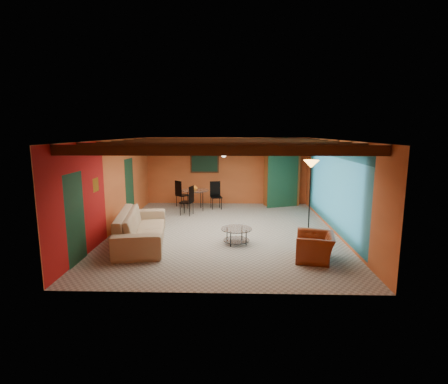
{
  "coord_description": "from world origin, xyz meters",
  "views": [
    {
      "loc": [
        0.3,
        -9.88,
        2.94
      ],
      "look_at": [
        0.0,
        0.2,
        1.15
      ],
      "focal_mm": 27.48,
      "sensor_mm": 36.0,
      "label": 1
    }
  ],
  "objects_px": {
    "dining_table": "(195,196)",
    "armoire": "(282,178)",
    "potted_plant": "(283,143)",
    "armchair": "(315,247)",
    "vase": "(195,180)",
    "coffee_table": "(236,236)",
    "floor_lamp": "(310,197)",
    "sofa": "(142,227)"
  },
  "relations": [
    {
      "from": "dining_table",
      "to": "potted_plant",
      "type": "height_order",
      "value": "potted_plant"
    },
    {
      "from": "armoire",
      "to": "vase",
      "type": "height_order",
      "value": "armoire"
    },
    {
      "from": "dining_table",
      "to": "armoire",
      "type": "relative_size",
      "value": 0.91
    },
    {
      "from": "potted_plant",
      "to": "vase",
      "type": "height_order",
      "value": "potted_plant"
    },
    {
      "from": "armchair",
      "to": "armoire",
      "type": "xyz_separation_m",
      "value": [
        0.02,
        5.96,
        0.8
      ]
    },
    {
      "from": "sofa",
      "to": "armchair",
      "type": "bearing_deg",
      "value": -113.9
    },
    {
      "from": "floor_lamp",
      "to": "coffee_table",
      "type": "bearing_deg",
      "value": -154.72
    },
    {
      "from": "potted_plant",
      "to": "vase",
      "type": "bearing_deg",
      "value": -164.37
    },
    {
      "from": "sofa",
      "to": "potted_plant",
      "type": "xyz_separation_m",
      "value": [
        4.35,
        4.85,
        2.06
      ]
    },
    {
      "from": "coffee_table",
      "to": "vase",
      "type": "xyz_separation_m",
      "value": [
        -1.54,
        3.91,
        0.95
      ]
    },
    {
      "from": "coffee_table",
      "to": "dining_table",
      "type": "relative_size",
      "value": 0.41
    },
    {
      "from": "sofa",
      "to": "armoire",
      "type": "height_order",
      "value": "armoire"
    },
    {
      "from": "dining_table",
      "to": "vase",
      "type": "xyz_separation_m",
      "value": [
        0.0,
        0.0,
        0.63
      ]
    },
    {
      "from": "coffee_table",
      "to": "vase",
      "type": "relative_size",
      "value": 4.11
    },
    {
      "from": "armchair",
      "to": "vase",
      "type": "height_order",
      "value": "vase"
    },
    {
      "from": "armchair",
      "to": "potted_plant",
      "type": "bearing_deg",
      "value": -168.21
    },
    {
      "from": "dining_table",
      "to": "floor_lamp",
      "type": "distance_m",
      "value": 4.7
    },
    {
      "from": "armoire",
      "to": "vase",
      "type": "xyz_separation_m",
      "value": [
        -3.37,
        -0.94,
        0.04
      ]
    },
    {
      "from": "sofa",
      "to": "coffee_table",
      "type": "xyz_separation_m",
      "value": [
        2.52,
        -0.0,
        -0.22
      ]
    },
    {
      "from": "potted_plant",
      "to": "armoire",
      "type": "bearing_deg",
      "value": 0.0
    },
    {
      "from": "armchair",
      "to": "vase",
      "type": "distance_m",
      "value": 6.09
    },
    {
      "from": "potted_plant",
      "to": "armchair",
      "type": "bearing_deg",
      "value": -90.23
    },
    {
      "from": "sofa",
      "to": "dining_table",
      "type": "distance_m",
      "value": 4.03
    },
    {
      "from": "armoire",
      "to": "coffee_table",
      "type": "bearing_deg",
      "value": -131.58
    },
    {
      "from": "sofa",
      "to": "armchair",
      "type": "height_order",
      "value": "sofa"
    },
    {
      "from": "floor_lamp",
      "to": "vase",
      "type": "bearing_deg",
      "value": 141.36
    },
    {
      "from": "sofa",
      "to": "floor_lamp",
      "type": "bearing_deg",
      "value": -87.44
    },
    {
      "from": "armchair",
      "to": "sofa",
      "type": "bearing_deg",
      "value": -92.32
    },
    {
      "from": "armoire",
      "to": "potted_plant",
      "type": "relative_size",
      "value": 4.41
    },
    {
      "from": "potted_plant",
      "to": "vase",
      "type": "xyz_separation_m",
      "value": [
        -3.37,
        -0.94,
        -1.32
      ]
    },
    {
      "from": "sofa",
      "to": "dining_table",
      "type": "xyz_separation_m",
      "value": [
        0.99,
        3.91,
        0.1
      ]
    },
    {
      "from": "armchair",
      "to": "dining_table",
      "type": "relative_size",
      "value": 0.47
    },
    {
      "from": "sofa",
      "to": "armoire",
      "type": "bearing_deg",
      "value": -51.46
    },
    {
      "from": "armchair",
      "to": "floor_lamp",
      "type": "bearing_deg",
      "value": -176.15
    },
    {
      "from": "sofa",
      "to": "vase",
      "type": "height_order",
      "value": "vase"
    },
    {
      "from": "sofa",
      "to": "vase",
      "type": "distance_m",
      "value": 4.1
    },
    {
      "from": "floor_lamp",
      "to": "armoire",
      "type": "bearing_deg",
      "value": 94.12
    },
    {
      "from": "dining_table",
      "to": "vase",
      "type": "distance_m",
      "value": 0.63
    },
    {
      "from": "sofa",
      "to": "potted_plant",
      "type": "height_order",
      "value": "potted_plant"
    },
    {
      "from": "armoire",
      "to": "potted_plant",
      "type": "bearing_deg",
      "value": 0.0
    },
    {
      "from": "coffee_table",
      "to": "armoire",
      "type": "distance_m",
      "value": 5.26
    },
    {
      "from": "dining_table",
      "to": "floor_lamp",
      "type": "height_order",
      "value": "floor_lamp"
    }
  ]
}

